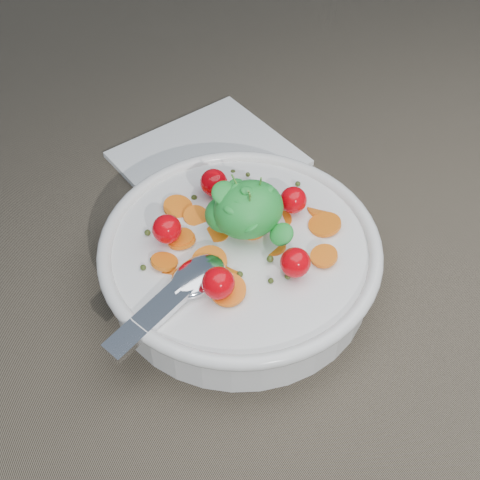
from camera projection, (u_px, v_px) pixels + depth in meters
ground at (268, 278)px, 0.53m from camera, size 6.00×6.00×0.00m
bowl at (240, 257)px, 0.51m from camera, size 0.25×0.24×0.10m
napkin at (208, 159)px, 0.63m from camera, size 0.18×0.17×0.01m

